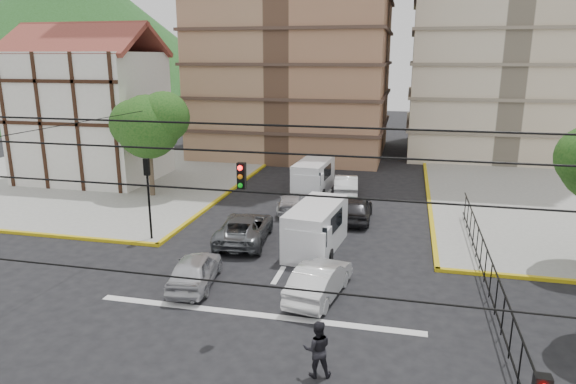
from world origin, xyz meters
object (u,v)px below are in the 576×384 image
(car_white_front_right, at_px, (320,280))
(van_left_lane, at_px, (313,178))
(traffic_light_nw, at_px, (148,185))
(car_silver_front_left, at_px, (195,270))
(van_right_lane, at_px, (315,230))
(pedestrian_crosswalk, at_px, (317,349))

(car_white_front_right, bearing_deg, van_left_lane, -69.00)
(traffic_light_nw, distance_m, van_left_lane, 13.78)
(van_left_lane, relative_size, car_silver_front_left, 1.25)
(car_white_front_right, bearing_deg, van_right_lane, -68.17)
(car_silver_front_left, bearing_deg, pedestrian_crosswalk, 132.23)
(traffic_light_nw, xyz_separation_m, pedestrian_crosswalk, (10.83, -9.90, -2.19))
(van_right_lane, distance_m, car_silver_front_left, 6.79)
(van_left_lane, height_order, car_white_front_right, van_left_lane)
(van_left_lane, xyz_separation_m, car_white_front_right, (3.31, -16.41, -0.40))
(van_right_lane, relative_size, pedestrian_crosswalk, 2.96)
(car_white_front_right, relative_size, pedestrian_crosswalk, 2.44)
(van_left_lane, distance_m, pedestrian_crosswalk, 22.19)
(van_right_lane, distance_m, van_left_lane, 11.58)
(pedestrian_crosswalk, bearing_deg, car_silver_front_left, -53.57)
(traffic_light_nw, height_order, van_left_lane, traffic_light_nw)
(traffic_light_nw, bearing_deg, van_left_lane, 60.74)
(van_right_lane, xyz_separation_m, van_left_lane, (-2.22, 11.36, -0.01))
(traffic_light_nw, relative_size, van_right_lane, 0.80)
(car_silver_front_left, xyz_separation_m, car_white_front_right, (5.46, 0.14, 0.02))
(traffic_light_nw, height_order, van_right_lane, traffic_light_nw)
(van_right_lane, relative_size, van_left_lane, 1.03)
(van_right_lane, xyz_separation_m, car_silver_front_left, (-4.37, -5.18, -0.43))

